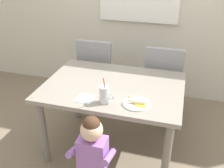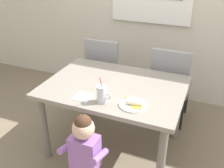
# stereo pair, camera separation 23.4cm
# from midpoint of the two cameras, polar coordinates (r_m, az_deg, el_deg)

# --- Properties ---
(ground_plane) EXTENTS (24.00, 24.00, 0.00)m
(ground_plane) POSITION_cam_midpoint_polar(r_m,az_deg,el_deg) (2.88, 2.86, -13.54)
(ground_plane) COLOR #7A6B56
(dining_table) EXTENTS (1.31, 0.95, 0.75)m
(dining_table) POSITION_cam_midpoint_polar(r_m,az_deg,el_deg) (2.50, 3.20, -2.35)
(dining_table) COLOR gray
(dining_table) RESTS_ON ground
(dining_chair_left) EXTENTS (0.44, 0.44, 0.96)m
(dining_chair_left) POSITION_cam_midpoint_polar(r_m,az_deg,el_deg) (3.25, 0.60, 3.11)
(dining_chair_left) COLOR gray
(dining_chair_left) RESTS_ON ground
(dining_chair_right) EXTENTS (0.44, 0.45, 0.96)m
(dining_chair_right) POSITION_cam_midpoint_polar(r_m,az_deg,el_deg) (3.06, 14.88, 0.40)
(dining_chair_right) COLOR gray
(dining_chair_right) RESTS_ON ground
(toddler_standing) EXTENTS (0.33, 0.24, 0.84)m
(toddler_standing) POSITION_cam_midpoint_polar(r_m,az_deg,el_deg) (2.05, -2.75, -14.28)
(toddler_standing) COLOR #3F4760
(toddler_standing) RESTS_ON ground
(milk_cup) EXTENTS (0.13, 0.08, 0.25)m
(milk_cup) POSITION_cam_midpoint_polar(r_m,az_deg,el_deg) (2.15, 0.78, -2.55)
(milk_cup) COLOR silver
(milk_cup) RESTS_ON dining_table
(snack_plate) EXTENTS (0.23, 0.23, 0.01)m
(snack_plate) POSITION_cam_midpoint_polar(r_m,az_deg,el_deg) (2.15, 7.80, -4.72)
(snack_plate) COLOR white
(snack_plate) RESTS_ON dining_table
(peeled_banana) EXTENTS (0.17, 0.11, 0.07)m
(peeled_banana) POSITION_cam_midpoint_polar(r_m,az_deg,el_deg) (2.13, 8.16, -4.31)
(peeled_banana) COLOR #F4EAC6
(peeled_banana) RESTS_ON snack_plate
(paper_napkin) EXTENTS (0.15, 0.15, 0.00)m
(paper_napkin) POSITION_cam_midpoint_polar(r_m,az_deg,el_deg) (2.25, -3.44, -2.94)
(paper_napkin) COLOR silver
(paper_napkin) RESTS_ON dining_table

